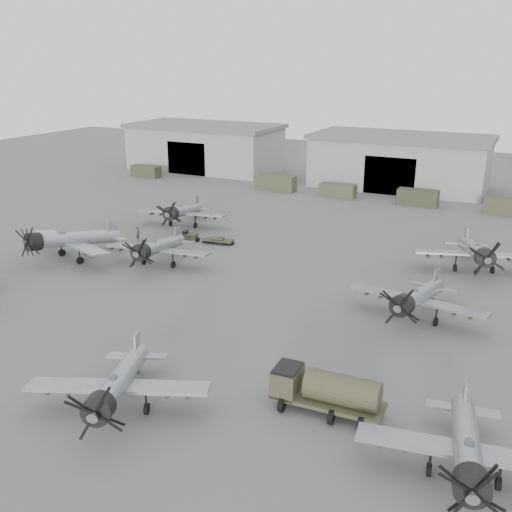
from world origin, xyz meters
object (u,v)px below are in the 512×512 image
at_px(ground_crew, 138,233).
at_px(tug_trailer, 201,238).
at_px(aircraft_near_2, 467,450).
at_px(fuel_tanker, 326,389).
at_px(aircraft_far_1, 476,252).
at_px(aircraft_mid_0, 68,240).
at_px(aircraft_far_0, 182,211).
at_px(aircraft_mid_2, 416,298).
at_px(aircraft_mid_1, 157,248).
at_px(aircraft_near_1, 117,385).

bearing_deg(ground_crew, tug_trailer, -86.75).
distance_m(aircraft_near_2, fuel_tanker, 8.93).
bearing_deg(ground_crew, aircraft_far_1, -99.85).
height_order(aircraft_near_2, aircraft_mid_0, aircraft_mid_0).
height_order(aircraft_far_0, aircraft_far_1, aircraft_far_1).
relative_size(aircraft_near_2, aircraft_mid_2, 0.98).
height_order(aircraft_near_2, aircraft_mid_1, aircraft_mid_1).
bearing_deg(ground_crew, fuel_tanker, -145.62).
bearing_deg(ground_crew, aircraft_near_1, -164.20).
distance_m(aircraft_mid_2, fuel_tanker, 15.50).
relative_size(aircraft_near_2, aircraft_far_1, 0.93).
distance_m(aircraft_far_0, ground_crew, 7.52).
bearing_deg(aircraft_near_1, aircraft_far_0, 94.41).
bearing_deg(aircraft_near_1, fuel_tanker, 4.30).
relative_size(aircraft_far_1, ground_crew, 6.63).
relative_size(aircraft_near_2, aircraft_mid_0, 0.89).
height_order(aircraft_mid_1, aircraft_far_0, aircraft_far_0).
xyz_separation_m(aircraft_mid_2, fuel_tanker, (-2.25, -15.33, -0.55)).
bearing_deg(aircraft_near_2, aircraft_far_0, 130.46).
bearing_deg(aircraft_far_0, fuel_tanker, -55.43).
distance_m(aircraft_near_1, ground_crew, 35.56).
xyz_separation_m(fuel_tanker, ground_crew, (-31.82, 23.04, -0.61)).
bearing_deg(fuel_tanker, aircraft_mid_1, 143.09).
bearing_deg(aircraft_mid_0, aircraft_far_1, 38.06).
distance_m(aircraft_mid_1, aircraft_far_0, 14.78).
relative_size(aircraft_mid_1, aircraft_far_1, 0.94).
distance_m(aircraft_mid_0, aircraft_far_0, 16.60).
xyz_separation_m(aircraft_near_2, ground_crew, (-40.26, 25.92, -1.11)).
distance_m(aircraft_mid_2, aircraft_far_0, 35.90).
distance_m(aircraft_near_2, ground_crew, 47.90).
xyz_separation_m(aircraft_near_2, tug_trailer, (-33.39, 28.84, -1.55)).
bearing_deg(aircraft_mid_0, aircraft_mid_2, 18.68).
bearing_deg(ground_crew, aircraft_mid_0, 145.41).
bearing_deg(tug_trailer, aircraft_near_2, -49.85).
relative_size(aircraft_near_1, aircraft_mid_2, 0.95).
relative_size(aircraft_mid_0, fuel_tanker, 1.79).
bearing_deg(aircraft_far_0, aircraft_mid_2, -35.15).
distance_m(aircraft_mid_1, fuel_tanker, 29.70).
distance_m(aircraft_far_1, tug_trailer, 30.50).
xyz_separation_m(aircraft_near_2, aircraft_far_0, (-38.81, 33.21, 0.05)).
xyz_separation_m(aircraft_mid_2, tug_trailer, (-27.20, 10.62, -1.60)).
relative_size(aircraft_mid_1, fuel_tanker, 1.63).
bearing_deg(aircraft_near_2, aircraft_near_1, 179.74).
relative_size(aircraft_near_2, fuel_tanker, 1.61).
distance_m(aircraft_near_2, tug_trailer, 44.14).
relative_size(aircraft_mid_0, aircraft_far_1, 1.04).
bearing_deg(aircraft_mid_1, aircraft_far_1, 13.94).
distance_m(aircraft_mid_0, fuel_tanker, 37.01).
bearing_deg(aircraft_far_0, aircraft_near_2, -51.03).
bearing_deg(ground_crew, aircraft_near_2, -142.49).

